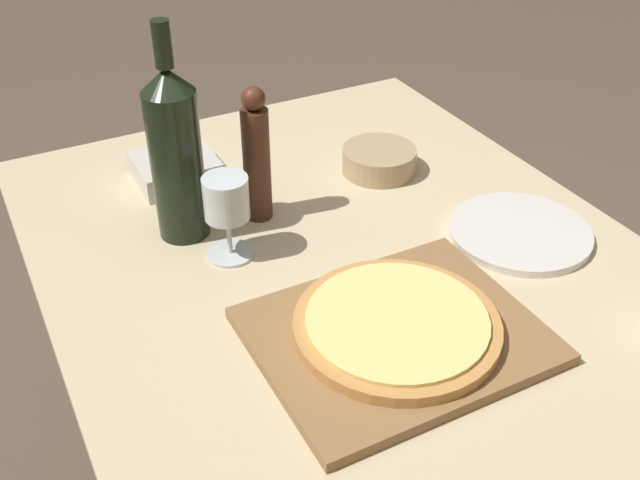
{
  "coord_description": "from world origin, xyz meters",
  "views": [
    {
      "loc": [
        -0.5,
        -0.82,
        1.5
      ],
      "look_at": [
        -0.06,
        0.02,
        0.84
      ],
      "focal_mm": 42.0,
      "sensor_mm": 36.0,
      "label": 1
    }
  ],
  "objects_px": {
    "wine_glass": "(226,203)",
    "small_bowl": "(379,160)",
    "wine_bottle": "(176,153)",
    "pizza": "(397,324)",
    "pepper_mill": "(256,157)"
  },
  "relations": [
    {
      "from": "wine_bottle",
      "to": "wine_glass",
      "type": "xyz_separation_m",
      "value": [
        0.04,
        -0.1,
        -0.05
      ]
    },
    {
      "from": "wine_bottle",
      "to": "small_bowl",
      "type": "height_order",
      "value": "wine_bottle"
    },
    {
      "from": "pepper_mill",
      "to": "wine_bottle",
      "type": "bearing_deg",
      "value": 174.8
    },
    {
      "from": "small_bowl",
      "to": "pepper_mill",
      "type": "bearing_deg",
      "value": -171.72
    },
    {
      "from": "wine_bottle",
      "to": "small_bowl",
      "type": "xyz_separation_m",
      "value": [
        0.4,
        0.03,
        -0.13
      ]
    },
    {
      "from": "pizza",
      "to": "wine_bottle",
      "type": "height_order",
      "value": "wine_bottle"
    },
    {
      "from": "pizza",
      "to": "wine_glass",
      "type": "xyz_separation_m",
      "value": [
        -0.13,
        0.3,
        0.07
      ]
    },
    {
      "from": "wine_glass",
      "to": "small_bowl",
      "type": "relative_size",
      "value": 1.01
    },
    {
      "from": "wine_bottle",
      "to": "pepper_mill",
      "type": "distance_m",
      "value": 0.14
    },
    {
      "from": "wine_glass",
      "to": "small_bowl",
      "type": "distance_m",
      "value": 0.39
    },
    {
      "from": "pizza",
      "to": "wine_bottle",
      "type": "distance_m",
      "value": 0.45
    },
    {
      "from": "wine_bottle",
      "to": "small_bowl",
      "type": "relative_size",
      "value": 2.57
    },
    {
      "from": "wine_glass",
      "to": "pizza",
      "type": "bearing_deg",
      "value": -66.79
    },
    {
      "from": "wine_glass",
      "to": "wine_bottle",
      "type": "bearing_deg",
      "value": 114.15
    },
    {
      "from": "wine_bottle",
      "to": "pepper_mill",
      "type": "bearing_deg",
      "value": -5.2
    }
  ]
}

